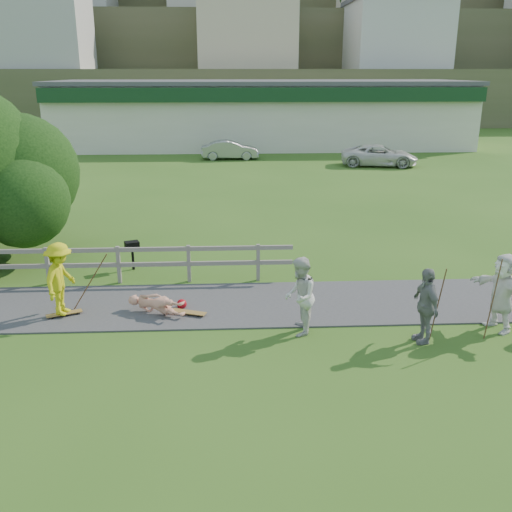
% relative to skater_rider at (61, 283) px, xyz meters
% --- Properties ---
extents(ground, '(260.00, 260.00, 0.00)m').
position_rel_skater_rider_xyz_m(ground, '(2.96, -0.95, -0.91)').
color(ground, '#305C1A').
rests_on(ground, ground).
extents(path, '(34.00, 3.00, 0.04)m').
position_rel_skater_rider_xyz_m(path, '(2.96, 0.55, -0.89)').
color(path, '#353537').
rests_on(path, ground).
extents(fence, '(15.05, 0.10, 1.10)m').
position_rel_skater_rider_xyz_m(fence, '(-1.66, 2.35, -0.19)').
color(fence, slate).
rests_on(fence, ground).
extents(strip_mall, '(32.50, 10.75, 5.10)m').
position_rel_skater_rider_xyz_m(strip_mall, '(6.96, 33.99, 1.67)').
color(strip_mall, beige).
rests_on(strip_mall, ground).
extents(hillside, '(220.00, 67.00, 47.50)m').
position_rel_skater_rider_xyz_m(hillside, '(2.96, 90.36, 13.50)').
color(hillside, '#474F2E').
rests_on(hillside, ground).
extents(skater_rider, '(0.90, 1.29, 1.82)m').
position_rel_skater_rider_xyz_m(skater_rider, '(0.00, 0.00, 0.00)').
color(skater_rider, '#BEBE11').
rests_on(skater_rider, ground).
extents(skater_fallen, '(1.07, 1.54, 0.57)m').
position_rel_skater_rider_xyz_m(skater_fallen, '(2.28, 0.01, -0.63)').
color(skater_fallen, tan).
rests_on(skater_fallen, ground).
extents(spectator_a, '(0.84, 1.00, 1.84)m').
position_rel_skater_rider_xyz_m(spectator_a, '(5.72, -1.21, 0.01)').
color(spectator_a, silver).
rests_on(spectator_a, ground).
extents(spectator_b, '(0.56, 1.07, 1.75)m').
position_rel_skater_rider_xyz_m(spectator_b, '(8.46, -1.77, -0.04)').
color(spectator_b, gray).
rests_on(spectator_b, ground).
extents(spectator_d, '(1.01, 1.82, 1.87)m').
position_rel_skater_rider_xyz_m(spectator_d, '(10.44, -1.24, 0.03)').
color(spectator_d, white).
rests_on(spectator_d, ground).
extents(car_silver, '(3.93, 1.42, 1.29)m').
position_rel_skater_rider_xyz_m(car_silver, '(4.33, 26.35, -0.27)').
color(car_silver, '#96989D').
rests_on(car_silver, ground).
extents(car_white, '(5.14, 3.03, 1.34)m').
position_rel_skater_rider_xyz_m(car_white, '(13.87, 22.94, -0.24)').
color(car_white, silver).
rests_on(car_white, ground).
extents(bbq, '(0.50, 0.44, 0.90)m').
position_rel_skater_rider_xyz_m(bbq, '(1.17, 3.51, -0.46)').
color(bbq, black).
rests_on(bbq, ground).
extents(longboard_rider, '(0.88, 0.54, 0.10)m').
position_rel_skater_rider_xyz_m(longboard_rider, '(0.00, 0.00, -0.86)').
color(longboard_rider, olive).
rests_on(longboard_rider, ground).
extents(longboard_fallen, '(0.92, 0.52, 0.10)m').
position_rel_skater_rider_xyz_m(longboard_fallen, '(3.08, -0.09, -0.86)').
color(longboard_fallen, olive).
rests_on(longboard_fallen, ground).
extents(helmet, '(0.26, 0.26, 0.26)m').
position_rel_skater_rider_xyz_m(helmet, '(2.88, 0.36, -0.78)').
color(helmet, '#9F0913').
rests_on(helmet, ground).
extents(pole_rider, '(0.03, 0.03, 1.78)m').
position_rel_skater_rider_xyz_m(pole_rider, '(0.60, 0.40, -0.02)').
color(pole_rider, brown).
rests_on(pole_rider, ground).
extents(pole_spec_left, '(0.03, 0.03, 1.73)m').
position_rel_skater_rider_xyz_m(pole_spec_left, '(8.75, -1.73, -0.04)').
color(pole_spec_left, brown).
rests_on(pole_spec_left, ground).
extents(pole_spec_right, '(0.03, 0.03, 1.92)m').
position_rel_skater_rider_xyz_m(pole_spec_right, '(10.01, -1.71, 0.05)').
color(pole_spec_right, brown).
rests_on(pole_spec_right, ground).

